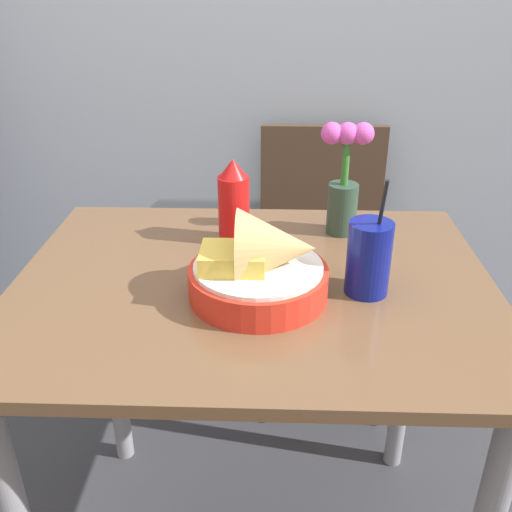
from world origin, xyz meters
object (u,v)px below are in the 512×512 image
Objects in this scene: chair_far_window at (321,241)px; drink_cup at (368,260)px; flower_vase at (344,181)px; food_basket at (263,267)px; ketchup_bottle at (234,202)px.

drink_cup reaches higher than chair_far_window.
food_basket is at bearing -120.39° from flower_vase.
drink_cup is (0.02, -0.77, 0.33)m from chair_far_window.
chair_far_window is 0.63m from flower_vase.
ketchup_bottle reaches higher than chair_far_window.
ketchup_bottle is at bearing 106.27° from food_basket.
flower_vase is at bearing -90.35° from chair_far_window.
food_basket is 1.01× the size of flower_vase.
flower_vase reaches higher than drink_cup.
chair_far_window is 3.82× the size of drink_cup.
drink_cup is at bearing -85.57° from flower_vase.
flower_vase is (-0.00, -0.50, 0.38)m from chair_far_window.
chair_far_window is 0.84m from drink_cup.
chair_far_window is at bearing 91.30° from drink_cup.
chair_far_window is at bearing 66.59° from ketchup_bottle.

